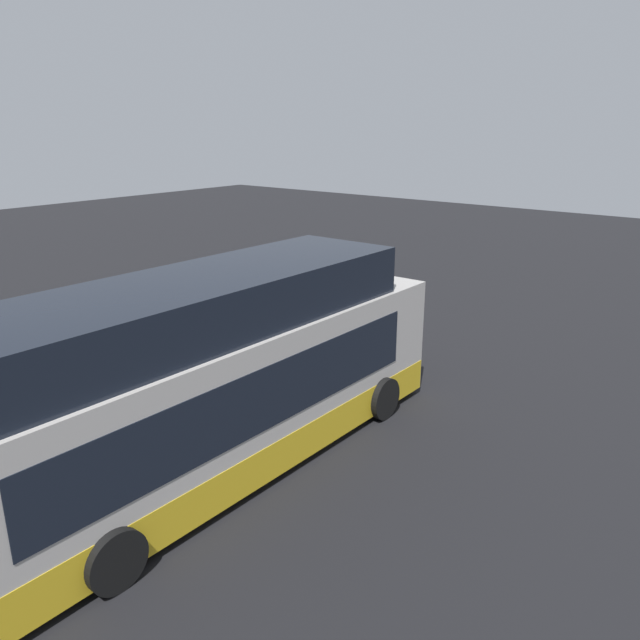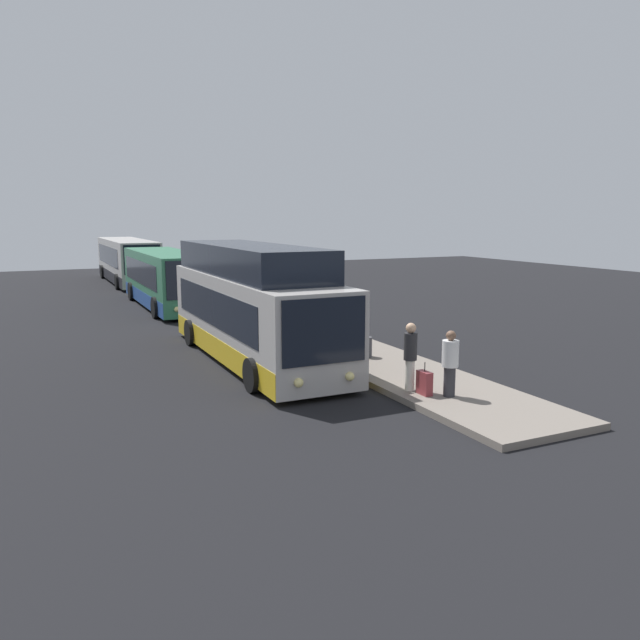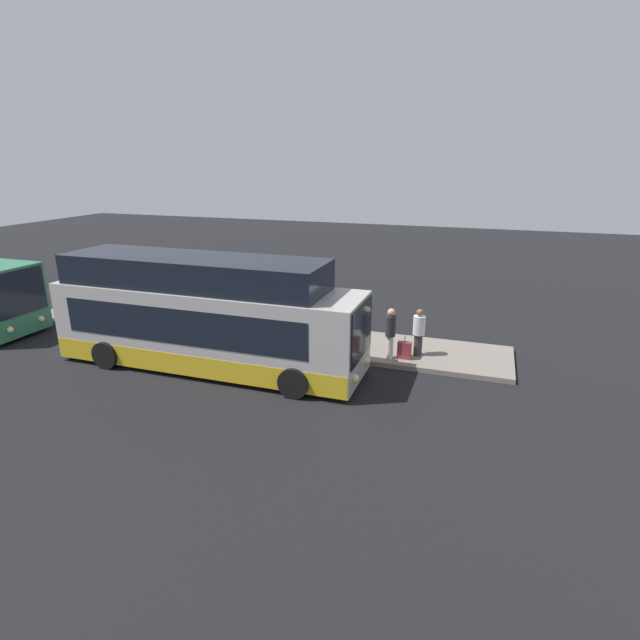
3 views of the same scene
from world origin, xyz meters
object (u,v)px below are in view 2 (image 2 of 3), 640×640
bus_second (166,279)px  passenger_waiting (450,361)px  suitcase (424,383)px  sign_post (288,293)px  bus_third (127,261)px  passenger_boarding (410,353)px  trash_bin (365,347)px  bus_lead (253,310)px

bus_second → passenger_waiting: 20.39m
suitcase → sign_post: (-8.88, -0.07, 1.32)m
sign_post → suitcase: bearing=0.5°
bus_third → passenger_boarding: size_ratio=7.05×
trash_bin → bus_second: bearing=-168.5°
bus_lead → passenger_waiting: bearing=23.2°
passenger_boarding → suitcase: (0.49, 0.12, -0.68)m
passenger_boarding → sign_post: (-8.40, 0.05, 0.63)m
bus_third → sign_post: bus_third is taller
bus_third → bus_lead: bearing=0.0°
passenger_waiting → suitcase: size_ratio=2.00×
suitcase → bus_second: bearing=-173.2°
passenger_boarding → passenger_waiting: size_ratio=1.06×
bus_second → passenger_boarding: bus_second is taller
bus_lead → trash_bin: 3.84m
sign_post → trash_bin: (4.48, 0.84, -1.29)m
bus_second → passenger_boarding: bearing=6.7°
passenger_boarding → passenger_waiting: bearing=-101.7°
passenger_boarding → sign_post: sign_post is taller
bus_lead → bus_second: bearing=-180.0°
passenger_boarding → passenger_waiting: passenger_boarding is taller
bus_lead → bus_second: 13.51m
bus_lead → trash_bin: (1.87, 3.14, -1.16)m
bus_lead → trash_bin: size_ratio=16.31×
bus_third → passenger_waiting: bearing=4.9°
bus_lead → sign_post: bearing=138.6°
bus_lead → passenger_waiting: (6.67, 2.85, -0.59)m
bus_second → trash_bin: bus_second is taller
bus_third → suitcase: size_ratio=14.92×
passenger_waiting → sign_post: size_ratio=0.65×
passenger_boarding → bus_second: bearing=50.5°
suitcase → passenger_waiting: bearing=50.8°
suitcase → bus_third: bearing=-175.9°
bus_third → passenger_waiting: 33.51m
bus_second → suitcase: (19.79, 2.37, -0.94)m
bus_lead → sign_post: (-2.61, 2.30, 0.13)m
sign_post → bus_lead: bearing=-41.4°
bus_lead → bus_second: bus_lead is taller
bus_third → passenger_waiting: (33.38, 2.85, -0.43)m
passenger_boarding → suitcase: 0.85m
bus_lead → passenger_waiting: size_ratio=6.30×
suitcase → bus_lead: bearing=-159.3°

